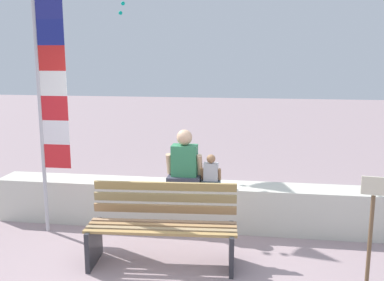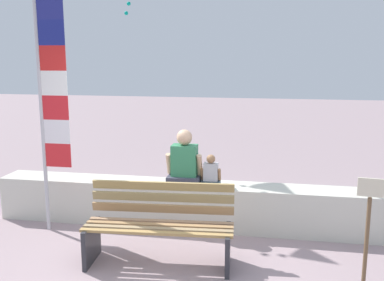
{
  "view_description": "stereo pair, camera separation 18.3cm",
  "coord_description": "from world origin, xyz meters",
  "px_view_note": "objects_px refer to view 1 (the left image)",
  "views": [
    {
      "loc": [
        0.95,
        -4.5,
        2.34
      ],
      "look_at": [
        0.08,
        1.28,
        1.21
      ],
      "focal_mm": 41.45,
      "sensor_mm": 36.0,
      "label": 1
    },
    {
      "loc": [
        1.13,
        -4.47,
        2.34
      ],
      "look_at": [
        0.08,
        1.28,
        1.21
      ],
      "focal_mm": 41.45,
      "sensor_mm": 36.0,
      "label": 2
    }
  ],
  "objects_px": {
    "person_child": "(211,173)",
    "flag_banner": "(48,97)",
    "person_adult": "(185,163)",
    "park_bench": "(163,227)",
    "sign_post": "(371,224)"
  },
  "relations": [
    {
      "from": "flag_banner",
      "to": "person_adult",
      "type": "bearing_deg",
      "value": 14.79
    },
    {
      "from": "park_bench",
      "to": "sign_post",
      "type": "bearing_deg",
      "value": -8.48
    },
    {
      "from": "flag_banner",
      "to": "park_bench",
      "type": "bearing_deg",
      "value": -22.43
    },
    {
      "from": "person_child",
      "to": "flag_banner",
      "type": "distance_m",
      "value": 2.33
    },
    {
      "from": "person_adult",
      "to": "flag_banner",
      "type": "bearing_deg",
      "value": -165.21
    },
    {
      "from": "person_child",
      "to": "flag_banner",
      "type": "bearing_deg",
      "value": -167.73
    },
    {
      "from": "sign_post",
      "to": "flag_banner",
      "type": "bearing_deg",
      "value": 165.33
    },
    {
      "from": "park_bench",
      "to": "sign_post",
      "type": "relative_size",
      "value": 1.44
    },
    {
      "from": "person_adult",
      "to": "flag_banner",
      "type": "relative_size",
      "value": 0.24
    },
    {
      "from": "person_child",
      "to": "flag_banner",
      "type": "relative_size",
      "value": 0.14
    },
    {
      "from": "park_bench",
      "to": "person_adult",
      "type": "bearing_deg",
      "value": 86.48
    },
    {
      "from": "person_adult",
      "to": "sign_post",
      "type": "xyz_separation_m",
      "value": [
        2.09,
        -1.43,
        -0.19
      ]
    },
    {
      "from": "person_adult",
      "to": "flag_banner",
      "type": "distance_m",
      "value": 1.96
    },
    {
      "from": "person_adult",
      "to": "person_child",
      "type": "bearing_deg",
      "value": 0.07
    },
    {
      "from": "park_bench",
      "to": "person_adult",
      "type": "relative_size",
      "value": 2.28
    }
  ]
}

